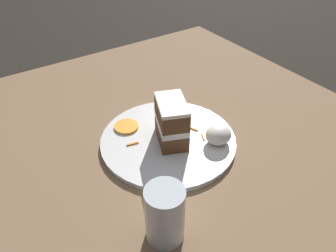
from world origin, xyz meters
The scene contains 8 objects.
ground_plane centered at (0.00, 0.00, 0.00)m, with size 6.00×6.00×0.00m, color black.
dining_table centered at (0.00, 0.00, 0.01)m, with size 1.09×1.12×0.02m, color #846647.
plate centered at (-0.05, -0.04, 0.03)m, with size 0.30×0.30×0.01m, color white.
cake_slice centered at (-0.05, -0.03, 0.08)m, with size 0.09×0.11×0.10m.
cream_dollop centered at (-0.13, 0.03, 0.05)m, with size 0.06×0.05×0.04m, color white.
orange_garnish centered at (0.01, -0.13, 0.04)m, with size 0.06×0.06×0.01m, color orange.
carrot_shreds_scatter centered at (-0.07, -0.06, 0.03)m, with size 0.18×0.13×0.00m.
drinking_glass centered at (0.09, 0.15, 0.07)m, with size 0.06×0.06×0.11m.
Camera 1 is at (0.27, 0.42, 0.50)m, focal length 35.00 mm.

